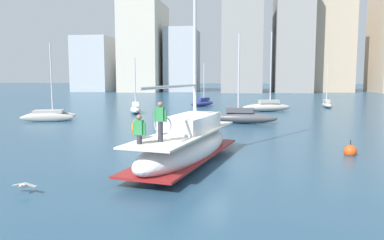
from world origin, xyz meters
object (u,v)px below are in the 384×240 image
Objects in this scene: mooring_buoy at (350,151)px; moored_cutter_right at (202,103)px; main_sailboat at (187,144)px; moored_cutter_left at (49,115)px; moored_sloop_near at (267,106)px; seagull at (24,185)px; moored_catamaran at (243,117)px; moored_sloop_far at (327,104)px; moored_ketch_distant at (136,108)px.

moored_cutter_right is at bearing 109.37° from mooring_buoy.
moored_cutter_left is (-14.96, 15.29, -0.35)m from main_sailboat.
seagull is (-10.09, -32.69, -0.32)m from moored_sloop_near.
mooring_buoy is at bearing -66.63° from moored_catamaran.
moored_sloop_far is 43.39m from seagull.
moored_cutter_right is at bearing 140.11° from moored_sloop_near.
moored_cutter_left is at bearing -178.96° from moored_catamaran.
moored_sloop_near is 23.47m from moored_cutter_left.
moored_ketch_distant is at bearing -120.35° from moored_cutter_right.
moored_sloop_far is at bearing 80.53° from mooring_buoy.
moored_sloop_near reaches higher than moored_ketch_distant.
moored_cutter_right reaches higher than mooring_buoy.
moored_ketch_distant reaches higher than moored_cutter_right.
moored_catamaran is 1.08× the size of moored_cutter_left.
moored_sloop_far is 0.75× the size of moored_catamaran.
seagull is at bearing -92.81° from moored_cutter_right.
moored_cutter_right is (-2.91, 34.06, -0.42)m from main_sailboat.
moored_ketch_distant is (-9.16, 23.39, -0.40)m from main_sailboat.
moored_sloop_near is 9.70× the size of seagull.
moored_sloop_near is 34.21m from seagull.
moored_catamaran is at bearing 70.66° from seagull.
moored_cutter_right is at bearing 87.19° from seagull.
moored_cutter_left is at bearing -122.71° from moored_cutter_right.
moored_sloop_far is at bearing 40.08° from moored_sloop_near.
mooring_buoy is at bearing 19.52° from main_sailboat.
moored_cutter_right is 12.36m from moored_ketch_distant.
mooring_buoy is at bearing -50.03° from moored_ketch_distant.
main_sailboat is 14.23× the size of seagull.
main_sailboat reaches higher than mooring_buoy.
moored_catamaran reaches higher than moored_sloop_far.
mooring_buoy is at bearing -83.41° from moored_sloop_near.
seagull is at bearing -107.15° from moored_sloop_near.
moored_ketch_distant is (-11.70, 7.78, -0.08)m from moored_catamaran.
moored_sloop_near is at bearing 96.59° from mooring_buoy.
moored_sloop_far is at bearing 65.35° from seagull.
moored_sloop_far reaches higher than seagull.
main_sailboat is 8.57m from mooring_buoy.
seagull is (-4.85, -5.45, -0.61)m from main_sailboat.
main_sailboat is at bearing 48.30° from seagull.
main_sailboat is at bearing -85.11° from moored_cutter_right.
moored_ketch_distant is at bearing 146.38° from moored_catamaran.
moored_sloop_near is 9.65× the size of mooring_buoy.
moored_cutter_left is at bearing -125.64° from moored_ketch_distant.
mooring_buoy reaches higher than seagull.
moored_cutter_left is (-28.21, -18.69, 0.11)m from moored_sloop_far.
main_sailboat is at bearing -111.29° from moored_sloop_far.
moored_catamaran is at bearing -103.05° from moored_sloop_near.
seagull is 15.34m from mooring_buoy.
moored_sloop_near is at bearing 30.61° from moored_cutter_left.
main_sailboat is at bearing -100.88° from moored_sloop_near.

